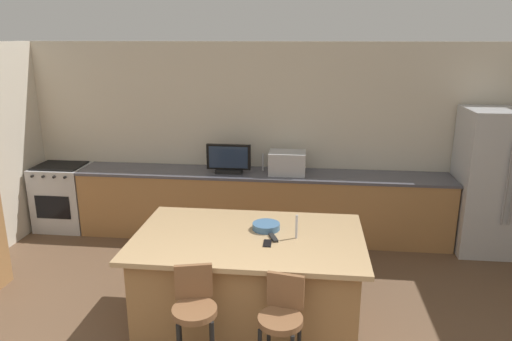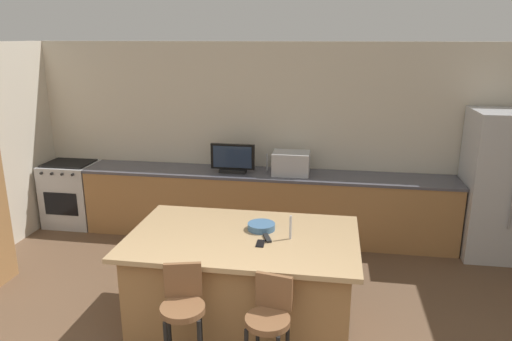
{
  "view_description": "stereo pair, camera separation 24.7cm",
  "coord_description": "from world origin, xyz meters",
  "px_view_note": "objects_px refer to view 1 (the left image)",
  "views": [
    {
      "loc": [
        0.49,
        -2.02,
        2.68
      ],
      "look_at": [
        -0.07,
        2.95,
        1.25
      ],
      "focal_mm": 33.12,
      "sensor_mm": 36.0,
      "label": 1
    },
    {
      "loc": [
        0.74,
        -1.99,
        2.68
      ],
      "look_at": [
        -0.07,
        2.95,
        1.25
      ],
      "focal_mm": 33.12,
      "sensor_mm": 36.0,
      "label": 2
    }
  ],
  "objects_px": {
    "range_oven": "(63,197)",
    "bar_stool_right": "(281,327)",
    "microwave": "(287,163)",
    "refrigerator": "(497,182)",
    "bar_stool_left": "(195,319)",
    "cell_phone": "(267,243)",
    "tv_monitor": "(229,160)",
    "kitchen_island": "(249,281)",
    "fruit_bowl": "(266,226)",
    "tv_remote": "(273,238)"
  },
  "relations": [
    {
      "from": "refrigerator",
      "to": "fruit_bowl",
      "type": "height_order",
      "value": "refrigerator"
    },
    {
      "from": "refrigerator",
      "to": "tv_monitor",
      "type": "relative_size",
      "value": 3.11
    },
    {
      "from": "microwave",
      "to": "tv_remote",
      "type": "distance_m",
      "value": 2.17
    },
    {
      "from": "kitchen_island",
      "to": "refrigerator",
      "type": "relative_size",
      "value": 1.14
    },
    {
      "from": "kitchen_island",
      "to": "microwave",
      "type": "height_order",
      "value": "microwave"
    },
    {
      "from": "tv_remote",
      "to": "microwave",
      "type": "bearing_deg",
      "value": 69.13
    },
    {
      "from": "tv_monitor",
      "to": "cell_phone",
      "type": "bearing_deg",
      "value": -72.06
    },
    {
      "from": "refrigerator",
      "to": "bar_stool_right",
      "type": "height_order",
      "value": "refrigerator"
    },
    {
      "from": "range_oven",
      "to": "tv_monitor",
      "type": "bearing_deg",
      "value": -1.2
    },
    {
      "from": "bar_stool_left",
      "to": "bar_stool_right",
      "type": "distance_m",
      "value": 0.66
    },
    {
      "from": "kitchen_island",
      "to": "bar_stool_left",
      "type": "bearing_deg",
      "value": -109.36
    },
    {
      "from": "tv_monitor",
      "to": "bar_stool_right",
      "type": "bearing_deg",
      "value": -72.9
    },
    {
      "from": "kitchen_island",
      "to": "fruit_bowl",
      "type": "height_order",
      "value": "fruit_bowl"
    },
    {
      "from": "range_oven",
      "to": "cell_phone",
      "type": "bearing_deg",
      "value": -35.91
    },
    {
      "from": "bar_stool_right",
      "to": "fruit_bowl",
      "type": "bearing_deg",
      "value": 112.79
    },
    {
      "from": "refrigerator",
      "to": "cell_phone",
      "type": "distance_m",
      "value": 3.48
    },
    {
      "from": "kitchen_island",
      "to": "fruit_bowl",
      "type": "relative_size",
      "value": 8.12
    },
    {
      "from": "range_oven",
      "to": "microwave",
      "type": "bearing_deg",
      "value": 0.02
    },
    {
      "from": "bar_stool_left",
      "to": "cell_phone",
      "type": "distance_m",
      "value": 0.92
    },
    {
      "from": "microwave",
      "to": "tv_remote",
      "type": "relative_size",
      "value": 2.82
    },
    {
      "from": "kitchen_island",
      "to": "bar_stool_left",
      "type": "relative_size",
      "value": 2.07
    },
    {
      "from": "kitchen_island",
      "to": "fruit_bowl",
      "type": "bearing_deg",
      "value": 49.05
    },
    {
      "from": "bar_stool_left",
      "to": "bar_stool_right",
      "type": "height_order",
      "value": "bar_stool_left"
    },
    {
      "from": "microwave",
      "to": "bar_stool_left",
      "type": "xyz_separation_m",
      "value": [
        -0.54,
        -2.98,
        -0.46
      ]
    },
    {
      "from": "refrigerator",
      "to": "fruit_bowl",
      "type": "relative_size",
      "value": 7.15
    },
    {
      "from": "bar_stool_left",
      "to": "cell_phone",
      "type": "height_order",
      "value": "bar_stool_left"
    },
    {
      "from": "kitchen_island",
      "to": "fruit_bowl",
      "type": "xyz_separation_m",
      "value": [
        0.15,
        0.17,
        0.49
      ]
    },
    {
      "from": "range_oven",
      "to": "bar_stool_right",
      "type": "distance_m",
      "value": 4.42
    },
    {
      "from": "microwave",
      "to": "kitchen_island",
      "type": "bearing_deg",
      "value": -96.54
    },
    {
      "from": "range_oven",
      "to": "tv_remote",
      "type": "xyz_separation_m",
      "value": [
        3.18,
        -2.16,
        0.48
      ]
    },
    {
      "from": "microwave",
      "to": "refrigerator",
      "type": "bearing_deg",
      "value": -1.64
    },
    {
      "from": "bar_stool_left",
      "to": "bar_stool_right",
      "type": "bearing_deg",
      "value": -10.34
    },
    {
      "from": "cell_phone",
      "to": "tv_remote",
      "type": "height_order",
      "value": "tv_remote"
    },
    {
      "from": "range_oven",
      "to": "bar_stool_right",
      "type": "bearing_deg",
      "value": -41.58
    },
    {
      "from": "kitchen_island",
      "to": "cell_phone",
      "type": "relative_size",
      "value": 13.88
    },
    {
      "from": "bar_stool_right",
      "to": "cell_phone",
      "type": "distance_m",
      "value": 0.78
    },
    {
      "from": "refrigerator",
      "to": "bar_stool_left",
      "type": "bearing_deg",
      "value": -137.63
    },
    {
      "from": "range_oven",
      "to": "cell_phone",
      "type": "relative_size",
      "value": 6.23
    },
    {
      "from": "range_oven",
      "to": "bar_stool_left",
      "type": "height_order",
      "value": "bar_stool_left"
    },
    {
      "from": "microwave",
      "to": "cell_phone",
      "type": "xyz_separation_m",
      "value": [
        -0.06,
        -2.28,
        -0.13
      ]
    },
    {
      "from": "refrigerator",
      "to": "range_oven",
      "type": "distance_m",
      "value": 5.86
    },
    {
      "from": "kitchen_island",
      "to": "bar_stool_left",
      "type": "xyz_separation_m",
      "value": [
        -0.3,
        -0.86,
        0.13
      ]
    },
    {
      "from": "tv_remote",
      "to": "bar_stool_right",
      "type": "bearing_deg",
      "value": -101.4
    },
    {
      "from": "refrigerator",
      "to": "bar_stool_left",
      "type": "distance_m",
      "value": 4.32
    },
    {
      "from": "kitchen_island",
      "to": "microwave",
      "type": "relative_size",
      "value": 4.34
    },
    {
      "from": "bar_stool_left",
      "to": "bar_stool_right",
      "type": "relative_size",
      "value": 1.06
    },
    {
      "from": "bar_stool_left",
      "to": "tv_remote",
      "type": "bearing_deg",
      "value": 42.64
    },
    {
      "from": "bar_stool_right",
      "to": "tv_remote",
      "type": "height_order",
      "value": "tv_remote"
    },
    {
      "from": "refrigerator",
      "to": "fruit_bowl",
      "type": "distance_m",
      "value": 3.32
    },
    {
      "from": "microwave",
      "to": "fruit_bowl",
      "type": "xyz_separation_m",
      "value": [
        -0.1,
        -1.96,
        -0.1
      ]
    }
  ]
}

